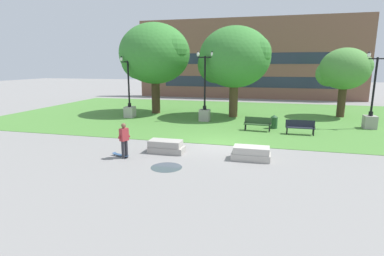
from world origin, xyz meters
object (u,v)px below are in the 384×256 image
(lamp_post_center, at_px, (371,113))
(trash_bin, at_px, (274,122))
(park_bench_near_right, at_px, (300,126))
(concrete_block_center, at_px, (166,147))
(person_skateboarder, at_px, (124,138))
(skateboard, at_px, (121,155))
(park_bench_near_left, at_px, (258,123))
(concrete_block_left, at_px, (251,153))
(lamp_post_right, at_px, (130,105))
(lamp_post_left, at_px, (205,107))

(lamp_post_center, relative_size, trash_bin, 5.50)
(park_bench_near_right, bearing_deg, concrete_block_center, -139.66)
(person_skateboarder, xyz_separation_m, skateboard, (-0.30, 0.13, -0.88))
(person_skateboarder, relative_size, park_bench_near_right, 0.95)
(park_bench_near_left, bearing_deg, skateboard, -129.40)
(park_bench_near_right, xyz_separation_m, trash_bin, (-1.60, 1.45, -0.04))
(concrete_block_left, xyz_separation_m, park_bench_near_left, (0.06, 6.52, 0.23))
(park_bench_near_left, xyz_separation_m, lamp_post_right, (-10.74, 2.75, 0.51))
(park_bench_near_left, relative_size, lamp_post_center, 0.35)
(concrete_block_center, relative_size, concrete_block_left, 1.00)
(person_skateboarder, distance_m, park_bench_near_right, 11.33)
(concrete_block_left, xyz_separation_m, lamp_post_left, (-4.18, 9.21, 0.80))
(lamp_post_center, bearing_deg, lamp_post_left, 179.78)
(concrete_block_center, height_order, lamp_post_center, lamp_post_center)
(concrete_block_left, relative_size, park_bench_near_right, 1.00)
(trash_bin, bearing_deg, lamp_post_left, 162.72)
(skateboard, xyz_separation_m, trash_bin, (7.34, 8.65, 0.42))
(lamp_post_left, relative_size, lamp_post_right, 1.07)
(concrete_block_left, distance_m, person_skateboarder, 6.06)
(concrete_block_center, xyz_separation_m, lamp_post_center, (11.91, 9.02, 0.78))
(person_skateboarder, distance_m, skateboard, 0.94)
(concrete_block_center, distance_m, trash_bin, 9.18)
(park_bench_near_left, distance_m, park_bench_near_right, 2.71)
(park_bench_near_left, distance_m, lamp_post_center, 8.05)
(park_bench_near_right, xyz_separation_m, lamp_post_center, (4.90, 3.07, 0.54))
(person_skateboarder, bearing_deg, park_bench_near_left, 52.43)
(person_skateboarder, xyz_separation_m, park_bench_near_right, (8.64, 7.32, -0.43))
(park_bench_near_left, bearing_deg, person_skateboarder, -127.57)
(concrete_block_left, distance_m, lamp_post_right, 14.16)
(skateboard, bearing_deg, person_skateboarder, -22.74)
(park_bench_near_left, bearing_deg, park_bench_near_right, -8.81)
(lamp_post_center, height_order, lamp_post_right, lamp_post_center)
(park_bench_near_right, height_order, lamp_post_center, lamp_post_center)
(concrete_block_center, xyz_separation_m, person_skateboarder, (-1.62, -1.37, 0.66))
(park_bench_near_left, xyz_separation_m, park_bench_near_right, (2.68, -0.42, 0.00))
(park_bench_near_right, bearing_deg, concrete_block_left, -114.17)
(concrete_block_center, height_order, park_bench_near_left, park_bench_near_left)
(skateboard, xyz_separation_m, park_bench_near_right, (8.94, 7.20, 0.45))
(concrete_block_center, height_order, person_skateboarder, person_skateboarder)
(concrete_block_center, bearing_deg, concrete_block_left, -1.97)
(park_bench_near_right, xyz_separation_m, lamp_post_right, (-13.43, 3.16, 0.51))
(concrete_block_center, xyz_separation_m, park_bench_near_left, (4.33, 6.37, 0.23))
(concrete_block_left, height_order, trash_bin, trash_bin)
(person_skateboarder, relative_size, lamp_post_right, 0.33)
(concrete_block_center, distance_m, lamp_post_right, 11.17)
(lamp_post_center, distance_m, lamp_post_left, 11.82)
(skateboard, relative_size, lamp_post_center, 0.19)
(person_skateboarder, bearing_deg, park_bench_near_right, 40.30)
(lamp_post_center, bearing_deg, lamp_post_right, 179.69)
(concrete_block_left, bearing_deg, person_skateboarder, -168.30)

